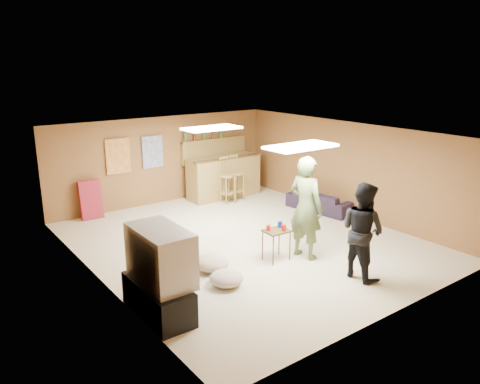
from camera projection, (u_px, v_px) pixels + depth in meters
ground at (246, 241)px, 9.49m from camera, size 7.00×7.00×0.00m
ceiling at (246, 134)px, 8.89m from camera, size 6.00×7.00×0.02m
wall_back at (163, 160)px, 11.90m from camera, size 6.00×0.02×2.20m
wall_front at (398, 243)px, 6.48m from camera, size 6.00×0.02×2.20m
wall_left at (97, 219)px, 7.47m from camera, size 0.02×7.00×2.20m
wall_right at (348, 169)px, 10.91m from camera, size 0.02×7.00×2.20m
tv_stand at (158, 299)px, 6.70m from camera, size 0.55×1.30×0.50m
dvd_box at (172, 300)px, 6.86m from camera, size 0.35×0.50×0.08m
tv_body at (161, 255)px, 6.57m from camera, size 0.60×1.10×0.80m
tv_screen at (180, 250)px, 6.75m from camera, size 0.02×0.95×0.65m
bar_counter at (224, 177)px, 12.48m from camera, size 2.00×0.60×1.10m
bar_lip at (229, 158)px, 12.14m from camera, size 2.10×0.12×0.05m
bar_shelf at (214, 139)px, 12.57m from camera, size 2.00×0.18×0.05m
bar_backing at (214, 150)px, 12.67m from camera, size 2.00×0.14×0.60m
poster_left at (118, 156)px, 11.11m from camera, size 0.60×0.03×0.85m
poster_right at (152, 152)px, 11.63m from camera, size 0.55×0.03×0.80m
folding_chair_stack at (91, 200)px, 10.78m from camera, size 0.50×0.26×0.91m
ceiling_panel_front at (301, 146)px, 7.74m from camera, size 1.20×0.60×0.04m
ceiling_panel_back at (212, 128)px, 9.83m from camera, size 1.20×0.60×0.04m
person_olive at (306, 208)px, 8.52m from camera, size 0.57×0.77×1.92m
person_black at (362, 230)px, 7.75m from camera, size 0.65×0.82×1.65m
sofa at (320, 201)px, 11.40m from camera, size 0.89×1.74×0.48m
tray_table at (276, 245)px, 8.53m from camera, size 0.47×0.38×0.58m
cup_red_near at (268, 228)px, 8.42m from camera, size 0.09×0.09×0.10m
cup_red_far at (284, 228)px, 8.41m from camera, size 0.11×0.11×0.11m
cup_blue at (280, 224)px, 8.58m from camera, size 0.10×0.10×0.11m
bar_stool_left at (227, 181)px, 11.93m from camera, size 0.39×0.39×1.17m
bar_stool_right at (237, 177)px, 12.16m from camera, size 0.47×0.47×1.25m
cushion_near_tv at (212, 262)px, 8.17m from camera, size 0.81×0.81×0.28m
cushion_mid at (179, 256)px, 8.56m from camera, size 0.44×0.44×0.18m
cushion_far at (227, 278)px, 7.62m from camera, size 0.59×0.59×0.25m
bottle_row at (204, 135)px, 12.32m from camera, size 1.20×0.08×0.26m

